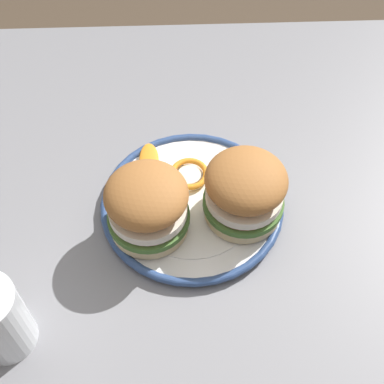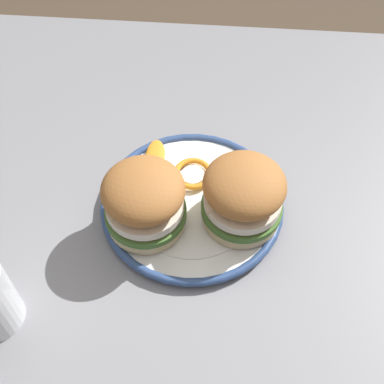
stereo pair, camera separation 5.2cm
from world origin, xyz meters
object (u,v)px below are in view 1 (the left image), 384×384
dining_table (197,254)px  dinner_plate (192,204)px  sandwich_half_right (147,205)px  sandwich_half_left (245,188)px

dining_table → dinner_plate: size_ratio=4.19×
dining_table → sandwich_half_right: sandwich_half_right is taller
sandwich_half_left → dining_table: bearing=-175.9°
dining_table → sandwich_half_left: bearing=4.1°
dining_table → dinner_plate: 0.12m
dinner_plate → sandwich_half_right: size_ratio=2.18×
dining_table → sandwich_half_right: 0.19m
dining_table → sandwich_half_left: (0.06, 0.00, 0.17)m
dining_table → dinner_plate: (-0.01, 0.02, 0.11)m
sandwich_half_right → dining_table: bearing=15.6°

